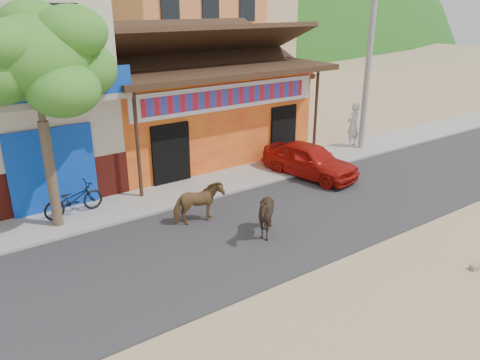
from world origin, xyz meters
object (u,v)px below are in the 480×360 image
object	(u,v)px
tree	(43,121)
cow_dark	(266,215)
cow_tan	(199,203)
pedestrian	(353,125)
utility_pole	(370,52)
red_car	(310,160)
scooter	(73,199)

from	to	relation	value
tree	cow_dark	bearing A→B (deg)	-40.55
cow_tan	pedestrian	xyz separation A→B (m)	(9.18, 2.59, 0.42)
tree	cow_tan	xyz separation A→B (m)	(3.42, -2.04, -2.47)
utility_pole	red_car	xyz separation A→B (m)	(-4.13, -1.20, -3.46)
cow_tan	red_car	world-z (taller)	red_car
red_car	scooter	bearing A→B (deg)	158.56
cow_dark	scooter	bearing A→B (deg)	-140.93
cow_dark	scooter	size ratio (longest dim) A/B	0.72
pedestrian	red_car	bearing A→B (deg)	15.29
pedestrian	cow_dark	bearing A→B (deg)	21.98
tree	scooter	world-z (taller)	tree
cow_tan	cow_dark	world-z (taller)	cow_dark
scooter	pedestrian	distance (m)	12.01
tree	cow_tan	distance (m)	4.69
cow_dark	scooter	world-z (taller)	cow_dark
utility_pole	scooter	world-z (taller)	utility_pole
tree	utility_pole	distance (m)	12.84
utility_pole	cow_tan	size ratio (longest dim) A/B	5.58
red_car	scooter	size ratio (longest dim) A/B	2.03
cow_dark	scooter	xyz separation A→B (m)	(-3.86, 4.24, -0.10)
tree	utility_pole	bearing A→B (deg)	0.90
scooter	pedestrian	bearing A→B (deg)	-97.34
cow_tan	red_car	bearing A→B (deg)	-71.84
tree	cow_tan	bearing A→B (deg)	-30.81
tree	cow_dark	distance (m)	6.35
tree	utility_pole	world-z (taller)	utility_pole
cow_tan	pedestrian	bearing A→B (deg)	-67.28
red_car	pedestrian	world-z (taller)	pedestrian
utility_pole	cow_tan	xyz separation A→B (m)	(-9.38, -2.24, -3.47)
cow_tan	red_car	distance (m)	5.36
pedestrian	tree	bearing A→B (deg)	-3.73
red_car	scooter	world-z (taller)	red_car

